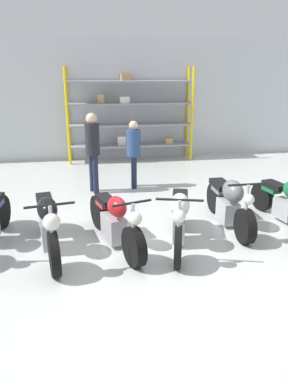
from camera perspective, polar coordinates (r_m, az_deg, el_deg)
ground_plane at (r=6.48m, az=0.55°, el=-7.01°), size 30.00×30.00×0.00m
back_wall at (r=11.77m, az=-4.31°, el=13.80°), size 30.00×0.08×3.60m
shelving_rack at (r=11.49m, az=-2.20°, el=11.78°), size 3.78×0.63×2.78m
motorcycle_black at (r=6.03m, az=-14.39°, el=-4.68°), size 0.71×2.17×1.05m
motorcycle_red at (r=6.11m, az=-4.47°, el=-4.53°), size 0.88×2.08×0.99m
motorcycle_white at (r=6.08m, az=5.40°, el=-3.87°), size 0.82×2.00×1.04m
motorcycle_grey at (r=6.97m, az=12.85°, el=-1.61°), size 0.66×2.02×1.02m
motorcycle_green at (r=7.40m, az=21.09°, el=-1.37°), size 0.71×2.00×0.97m
person_browsing at (r=8.55m, az=-7.84°, el=6.93°), size 0.42×0.42×1.82m
person_near_rack at (r=8.86m, az=-1.58°, el=6.53°), size 0.35×0.35×1.60m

